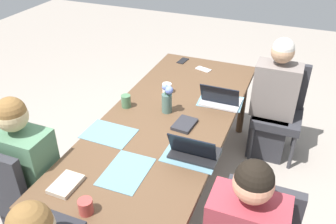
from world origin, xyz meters
TOP-DOWN VIEW (x-y plane):
  - ground_plane at (0.00, 0.00)m, footprint 10.00×10.00m
  - dining_table at (0.00, 0.00)m, footprint 2.38×0.95m
  - chair_near_left_far at (0.94, -0.78)m, footprint 0.44×0.44m
  - person_near_left_far at (0.87, -0.72)m, footprint 0.36×0.40m
  - chair_far_right_near at (-0.88, 0.77)m, footprint 0.44×0.44m
  - person_far_right_near at (-0.81, 0.71)m, footprint 0.36×0.40m
  - flower_vase at (0.08, 0.04)m, footprint 0.10×0.10m
  - placemat_head_left_left_near at (-0.68, 0.01)m, footprint 0.36×0.26m
  - placemat_near_left_mid at (-0.38, -0.32)m, footprint 0.26×0.36m
  - placemat_near_left_far at (0.39, -0.32)m, footprint 0.28×0.38m
  - placemat_far_right_near at (-0.36, 0.32)m, footprint 0.27×0.37m
  - laptop_near_left_far at (0.34, -0.33)m, footprint 0.22×0.32m
  - laptop_near_left_mid at (-0.38, -0.34)m, footprint 0.22×0.32m
  - coffee_mug_near_left at (-1.06, 0.06)m, footprint 0.08×0.08m
  - coffee_mug_near_right at (0.02, 0.38)m, footprint 0.08×0.08m
  - coffee_mug_centre_left at (0.37, 0.16)m, footprint 0.08×0.08m
  - book_red_cover at (-0.06, -0.16)m, footprint 0.21×0.16m
  - book_blue_cover at (-0.93, 0.28)m, footprint 0.20×0.14m
  - phone_black at (1.06, 0.26)m, footprint 0.16×0.09m
  - phone_silver at (0.94, -0.00)m, footprint 0.11×0.16m

SIDE VIEW (x-z plane):
  - ground_plane at x=0.00m, z-range 0.00..0.00m
  - chair_near_left_far at x=0.94m, z-range 0.05..0.95m
  - chair_far_right_near at x=-0.88m, z-range 0.05..0.95m
  - person_near_left_far at x=0.87m, z-range -0.07..1.12m
  - person_far_right_near at x=-0.81m, z-range -0.07..1.12m
  - dining_table at x=0.00m, z-range 0.30..1.05m
  - placemat_head_left_left_near at x=-0.68m, z-range 0.75..0.75m
  - placemat_near_left_mid at x=-0.38m, z-range 0.75..0.75m
  - placemat_near_left_far at x=0.39m, z-range 0.75..0.75m
  - placemat_far_right_near at x=-0.36m, z-range 0.75..0.75m
  - phone_black at x=1.06m, z-range 0.75..0.75m
  - phone_silver at x=0.94m, z-range 0.75..0.75m
  - book_red_cover at x=-0.06m, z-range 0.75..0.77m
  - book_blue_cover at x=-0.93m, z-range 0.75..0.77m
  - coffee_mug_centre_left at x=0.37m, z-range 0.75..0.83m
  - laptop_near_left_far at x=0.34m, z-range 0.69..0.89m
  - laptop_near_left_mid at x=-0.38m, z-range 0.69..0.89m
  - coffee_mug_near_left at x=-1.06m, z-range 0.75..0.83m
  - coffee_mug_near_right at x=0.02m, z-range 0.75..0.85m
  - flower_vase at x=0.08m, z-range 0.74..0.99m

